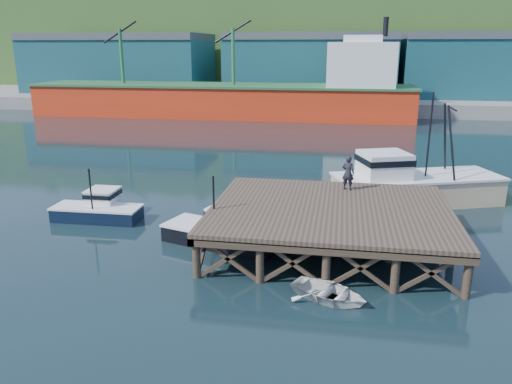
% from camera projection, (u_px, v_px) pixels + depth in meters
% --- Properties ---
extents(ground, '(300.00, 300.00, 0.00)m').
position_uv_depth(ground, '(226.00, 239.00, 26.75)').
color(ground, black).
rests_on(ground, ground).
extents(wharf, '(12.00, 10.00, 2.62)m').
position_uv_depth(wharf, '(330.00, 211.00, 25.12)').
color(wharf, brown).
rests_on(wharf, ground).
extents(far_quay, '(160.00, 40.00, 2.00)m').
position_uv_depth(far_quay, '(312.00, 97.00, 92.67)').
color(far_quay, gray).
rests_on(far_quay, ground).
extents(warehouse_left, '(32.00, 16.00, 9.00)m').
position_uv_depth(warehouse_left, '(121.00, 66.00, 92.15)').
color(warehouse_left, '#1A5158').
rests_on(warehouse_left, far_quay).
extents(warehouse_mid, '(28.00, 16.00, 9.00)m').
position_uv_depth(warehouse_mid, '(311.00, 67.00, 86.40)').
color(warehouse_mid, '#1A5158').
rests_on(warehouse_mid, far_quay).
extents(warehouse_right, '(30.00, 16.00, 9.00)m').
position_uv_depth(warehouse_right, '(495.00, 68.00, 81.48)').
color(warehouse_right, '#1A5158').
rests_on(warehouse_right, far_quay).
extents(cargo_ship, '(55.50, 10.00, 13.75)m').
position_uv_depth(cargo_ship, '(244.00, 94.00, 72.61)').
color(cargo_ship, red).
rests_on(cargo_ship, ground).
extents(hillside, '(220.00, 50.00, 22.00)m').
position_uv_depth(hillside, '(321.00, 42.00, 118.25)').
color(hillside, '#2D511E').
rests_on(hillside, ground).
extents(boat_navy, '(5.24, 2.80, 3.26)m').
position_uv_depth(boat_navy, '(99.00, 208.00, 29.72)').
color(boat_navy, black).
rests_on(boat_navy, ground).
extents(boat_black, '(6.57, 5.45, 3.81)m').
position_uv_depth(boat_black, '(224.00, 230.00, 26.08)').
color(boat_black, black).
rests_on(boat_black, ground).
extents(trawler, '(11.45, 7.27, 7.22)m').
position_uv_depth(trawler, '(413.00, 181.00, 32.66)').
color(trawler, '#D8BB8B').
rests_on(trawler, ground).
extents(dinghy, '(3.94, 3.52, 0.67)m').
position_uv_depth(dinghy, '(329.00, 292.00, 20.23)').
color(dinghy, white).
rests_on(dinghy, ground).
extents(dockworker, '(0.83, 0.68, 1.95)m').
position_uv_depth(dockworker, '(348.00, 173.00, 28.04)').
color(dockworker, black).
rests_on(dockworker, wharf).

